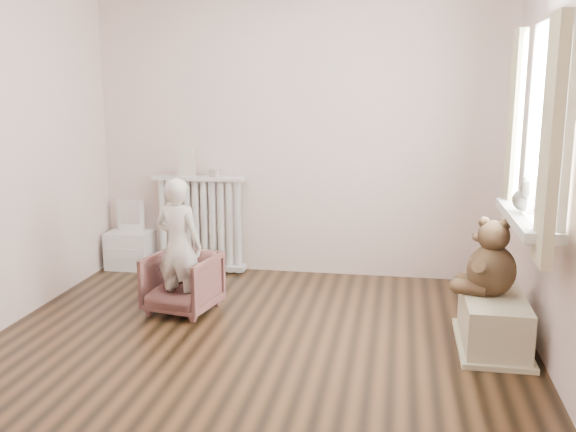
% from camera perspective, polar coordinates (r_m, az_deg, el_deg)
% --- Properties ---
extents(floor, '(3.60, 3.60, 0.01)m').
position_cam_1_polar(floor, '(4.21, -3.15, -11.90)').
color(floor, black).
rests_on(floor, ground).
extents(back_wall, '(3.60, 0.02, 2.60)m').
position_cam_1_polar(back_wall, '(5.64, 0.90, 7.81)').
color(back_wall, white).
rests_on(back_wall, ground).
extents(front_wall, '(3.60, 0.02, 2.60)m').
position_cam_1_polar(front_wall, '(2.18, -14.36, 1.14)').
color(front_wall, white).
rests_on(front_wall, ground).
extents(right_wall, '(0.02, 3.60, 2.60)m').
position_cam_1_polar(right_wall, '(3.88, 23.60, 5.04)').
color(right_wall, white).
rests_on(right_wall, ground).
extents(window, '(0.03, 0.90, 1.10)m').
position_cam_1_polar(window, '(4.15, 22.28, 7.60)').
color(window, white).
rests_on(window, right_wall).
extents(window_sill, '(0.22, 1.10, 0.06)m').
position_cam_1_polar(window_sill, '(4.20, 20.47, -0.21)').
color(window_sill, silver).
rests_on(window_sill, right_wall).
extents(curtain_left, '(0.06, 0.26, 1.30)m').
position_cam_1_polar(curtain_left, '(3.57, 22.35, 6.10)').
color(curtain_left, beige).
rests_on(curtain_left, right_wall).
extents(curtain_right, '(0.06, 0.26, 1.30)m').
position_cam_1_polar(curtain_right, '(4.69, 19.47, 7.45)').
color(curtain_right, beige).
rests_on(curtain_right, right_wall).
extents(radiator, '(0.83, 0.16, 0.87)m').
position_cam_1_polar(radiator, '(5.86, -7.80, -1.15)').
color(radiator, silver).
rests_on(radiator, floor).
extents(paper_doll, '(0.15, 0.01, 0.26)m').
position_cam_1_polar(paper_doll, '(5.79, -9.02, 4.81)').
color(paper_doll, beige).
rests_on(paper_doll, radiator).
extents(tin_a, '(0.10, 0.10, 0.06)m').
position_cam_1_polar(tin_a, '(5.72, -6.51, 3.81)').
color(tin_a, '#A59E8C').
rests_on(tin_a, radiator).
extents(toy_vanity, '(0.40, 0.29, 0.63)m').
position_cam_1_polar(toy_vanity, '(6.09, -13.91, -2.00)').
color(toy_vanity, silver).
rests_on(toy_vanity, floor).
extents(armchair, '(0.56, 0.57, 0.44)m').
position_cam_1_polar(armchair, '(4.88, -9.36, -5.89)').
color(armchair, brown).
rests_on(armchair, floor).
extents(child, '(0.41, 0.31, 1.00)m').
position_cam_1_polar(child, '(4.75, -9.68, -2.62)').
color(child, white).
rests_on(child, armchair).
extents(toy_bench, '(0.39, 0.73, 0.34)m').
position_cam_1_polar(toy_bench, '(4.40, 17.80, -8.58)').
color(toy_bench, beige).
rests_on(toy_bench, floor).
extents(teddy_bear, '(0.48, 0.42, 0.50)m').
position_cam_1_polar(teddy_bear, '(4.31, 17.77, -2.47)').
color(teddy_bear, '#392818').
rests_on(teddy_bear, toy_bench).
extents(plush_cat, '(0.20, 0.28, 0.22)m').
position_cam_1_polar(plush_cat, '(4.20, 20.41, 1.59)').
color(plush_cat, '#69655B').
rests_on(plush_cat, window_sill).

